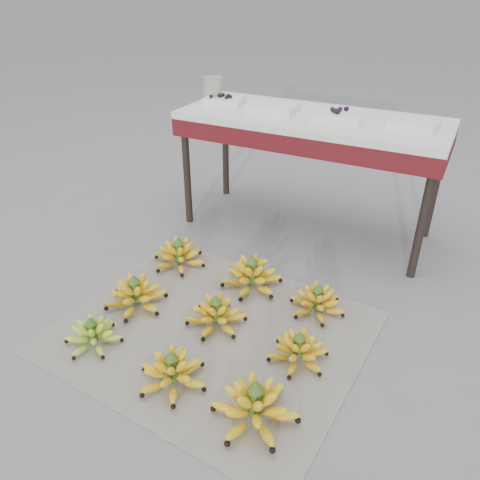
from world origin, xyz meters
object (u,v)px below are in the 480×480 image
at_px(bunch_back_center, 252,276).
at_px(glass_jar, 213,89).
at_px(newspaper_mat, 211,331).
at_px(bunch_mid_center, 216,314).
at_px(tray_far_right, 413,124).
at_px(bunch_mid_right, 298,350).
at_px(bunch_back_left, 179,255).
at_px(vendor_table, 311,130).
at_px(bunch_mid_left, 136,295).
at_px(tray_right, 336,115).
at_px(bunch_front_right, 255,406).
at_px(bunch_front_center, 173,372).
at_px(tray_left, 272,108).
at_px(bunch_back_right, 317,302).
at_px(tray_far_left, 224,100).
at_px(bunch_front_left, 93,335).

bearing_deg(bunch_back_center, glass_jar, 117.29).
height_order(newspaper_mat, bunch_mid_center, bunch_mid_center).
distance_m(bunch_mid_center, tray_far_right, 1.32).
bearing_deg(bunch_mid_right, bunch_back_left, 135.63).
distance_m(bunch_mid_right, vendor_table, 1.25).
relative_size(bunch_back_center, tray_far_right, 1.44).
distance_m(bunch_mid_left, tray_right, 1.35).
distance_m(bunch_back_center, tray_right, 0.94).
xyz_separation_m(bunch_front_right, bunch_mid_center, (-0.36, 0.37, -0.01)).
bearing_deg(bunch_back_left, bunch_front_right, -40.24).
height_order(bunch_mid_center, bunch_back_center, bunch_back_center).
bearing_deg(bunch_mid_right, glass_jar, 112.73).
relative_size(bunch_front_center, tray_left, 1.28).
bearing_deg(newspaper_mat, bunch_front_right, -41.75).
xyz_separation_m(bunch_front_center, bunch_back_center, (-0.01, 0.69, 0.01)).
distance_m(bunch_mid_center, glass_jar, 1.40).
bearing_deg(tray_left, vendor_table, 7.58).
xyz_separation_m(newspaper_mat, vendor_table, (0.03, 1.07, 0.60)).
height_order(bunch_front_center, bunch_front_right, bunch_front_right).
bearing_deg(bunch_front_right, bunch_back_right, 97.98).
bearing_deg(bunch_mid_left, bunch_mid_center, -16.15).
xyz_separation_m(newspaper_mat, bunch_mid_left, (-0.39, -0.00, 0.06)).
bearing_deg(bunch_back_center, tray_left, 94.32).
bearing_deg(bunch_back_center, bunch_mid_right, -56.86).
distance_m(bunch_mid_right, bunch_back_left, 0.89).
height_order(newspaper_mat, bunch_front_center, bunch_front_center).
height_order(bunch_back_center, tray_left, tray_left).
distance_m(bunch_back_left, bunch_back_center, 0.42).
relative_size(bunch_back_right, glass_jar, 1.83).
height_order(bunch_mid_right, tray_right, tray_right).
xyz_separation_m(bunch_back_left, tray_far_left, (-0.10, 0.69, 0.64)).
height_order(bunch_front_center, tray_right, tray_right).
height_order(bunch_mid_right, tray_left, tray_left).
relative_size(bunch_back_right, tray_far_right, 1.02).
xyz_separation_m(newspaper_mat, bunch_front_center, (0.02, -0.32, 0.06)).
height_order(bunch_back_right, tray_far_left, tray_far_left).
relative_size(bunch_mid_left, bunch_back_center, 1.05).
distance_m(bunch_mid_center, tray_far_left, 1.31).
distance_m(vendor_table, tray_far_left, 0.55).
xyz_separation_m(bunch_mid_left, bunch_back_left, (-0.02, 0.38, -0.00)).
xyz_separation_m(bunch_mid_center, bunch_mid_right, (0.39, -0.04, -0.00)).
relative_size(tray_left, tray_far_right, 1.09).
bearing_deg(bunch_back_left, tray_left, 73.81).
relative_size(bunch_mid_center, bunch_back_left, 1.11).
height_order(bunch_front_right, tray_far_left, tray_far_left).
xyz_separation_m(bunch_mid_left, glass_jar, (-0.21, 1.11, 0.69)).
bearing_deg(bunch_mid_right, bunch_mid_left, 161.12).
bearing_deg(bunch_back_center, bunch_front_left, -134.05).
height_order(bunch_front_center, tray_far_left, tray_far_left).
bearing_deg(bunch_front_right, bunch_back_center, 124.16).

